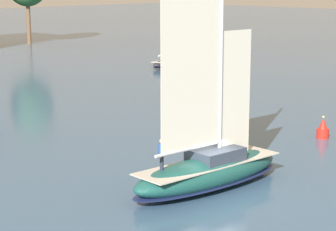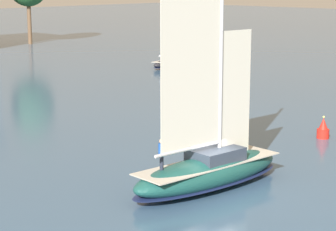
{
  "view_description": "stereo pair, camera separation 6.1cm",
  "coord_description": "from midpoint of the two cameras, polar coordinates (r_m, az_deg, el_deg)",
  "views": [
    {
      "loc": [
        -25.98,
        -21.55,
        11.0
      ],
      "look_at": [
        0.0,
        3.0,
        3.54
      ],
      "focal_mm": 70.0,
      "sensor_mm": 36.0,
      "label": 1
    },
    {
      "loc": [
        -25.94,
        -21.59,
        11.0
      ],
      "look_at": [
        0.0,
        3.0,
        3.54
      ],
      "focal_mm": 70.0,
      "sensor_mm": 36.0,
      "label": 2
    }
  ],
  "objects": [
    {
      "name": "sailboat_main",
      "position": [
        35.18,
        3.53,
        -4.56
      ],
      "size": [
        10.43,
        3.77,
        14.03
      ],
      "color": "#194C47",
      "rests_on": "ground"
    },
    {
      "name": "channel_buoy",
      "position": [
        47.33,
        13.3,
        -1.19
      ],
      "size": [
        0.87,
        0.87,
        1.61
      ],
      "color": "red",
      "rests_on": "ground"
    },
    {
      "name": "ground_plane",
      "position": [
        35.5,
        3.49,
        -6.28
      ],
      "size": [
        400.0,
        400.0,
        0.0
      ],
      "primitive_type": "plane",
      "color": "#385675"
    },
    {
      "name": "sailboat_moored_far_slip",
      "position": [
        83.34,
        0.14,
        4.65
      ],
      "size": [
        7.06,
        2.92,
        9.43
      ],
      "color": "#232328",
      "rests_on": "ground"
    }
  ]
}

